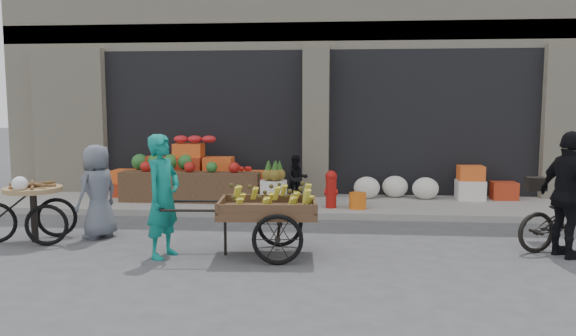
# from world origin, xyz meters

# --- Properties ---
(ground) EXTENTS (80.00, 80.00, 0.00)m
(ground) POSITION_xyz_m (0.00, 0.00, 0.00)
(ground) COLOR #424244
(ground) RESTS_ON ground
(sidewalk) EXTENTS (18.00, 2.20, 0.12)m
(sidewalk) POSITION_xyz_m (0.00, 4.10, 0.06)
(sidewalk) COLOR gray
(sidewalk) RESTS_ON ground
(building) EXTENTS (14.00, 6.45, 7.00)m
(building) POSITION_xyz_m (0.00, 8.03, 3.37)
(building) COLOR beige
(building) RESTS_ON ground
(fruit_display) EXTENTS (3.10, 1.12, 1.24)m
(fruit_display) POSITION_xyz_m (-2.48, 4.38, 0.67)
(fruit_display) COLOR #B23218
(fruit_display) RESTS_ON sidewalk
(pineapple_bin) EXTENTS (0.52, 0.52, 0.50)m
(pineapple_bin) POSITION_xyz_m (-0.75, 3.60, 0.37)
(pineapple_bin) COLOR silver
(pineapple_bin) RESTS_ON sidewalk
(fire_hydrant) EXTENTS (0.22, 0.22, 0.71)m
(fire_hydrant) POSITION_xyz_m (0.35, 3.55, 0.50)
(fire_hydrant) COLOR #A5140F
(fire_hydrant) RESTS_ON sidewalk
(orange_bucket) EXTENTS (0.32, 0.32, 0.30)m
(orange_bucket) POSITION_xyz_m (0.85, 3.50, 0.27)
(orange_bucket) COLOR orange
(orange_bucket) RESTS_ON sidewalk
(right_bay_goods) EXTENTS (3.35, 0.60, 0.70)m
(right_bay_goods) POSITION_xyz_m (2.61, 4.70, 0.41)
(right_bay_goods) COLOR silver
(right_bay_goods) RESTS_ON sidewalk
(seated_person) EXTENTS (0.51, 0.43, 0.93)m
(seated_person) POSITION_xyz_m (-0.35, 4.20, 0.58)
(seated_person) COLOR black
(seated_person) RESTS_ON sidewalk
(banana_cart) EXTENTS (2.33, 1.09, 0.95)m
(banana_cart) POSITION_xyz_m (-0.52, 0.54, 0.69)
(banana_cart) COLOR brown
(banana_cart) RESTS_ON ground
(vendor_woman) EXTENTS (0.57, 0.70, 1.67)m
(vendor_woman) POSITION_xyz_m (-1.86, 0.34, 0.84)
(vendor_woman) COLOR #107B6E
(vendor_woman) RESTS_ON ground
(tricycle_cart) EXTENTS (1.46, 1.01, 0.95)m
(tricycle_cart) POSITION_xyz_m (-4.08, 0.98, 0.57)
(tricycle_cart) COLOR #9E7F51
(tricycle_cart) RESTS_ON ground
(vendor_grey) EXTENTS (0.73, 0.84, 1.45)m
(vendor_grey) POSITION_xyz_m (-3.22, 1.33, 0.73)
(vendor_grey) COLOR slate
(vendor_grey) RESTS_ON ground
(bicycle) EXTENTS (1.82, 1.15, 0.90)m
(bicycle) POSITION_xyz_m (3.77, 1.21, 0.45)
(bicycle) COLOR black
(bicycle) RESTS_ON ground
(cyclist) EXTENTS (0.74, 1.09, 1.72)m
(cyclist) POSITION_xyz_m (3.57, 0.81, 0.86)
(cyclist) COLOR black
(cyclist) RESTS_ON ground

